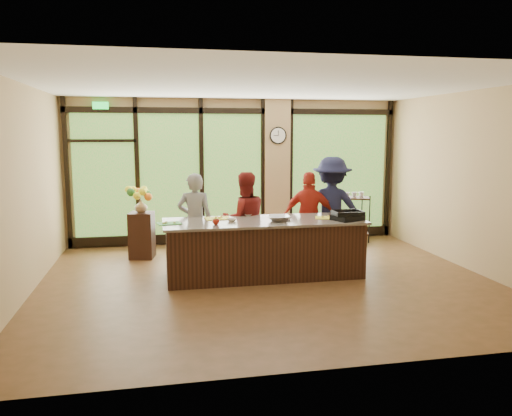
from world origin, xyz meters
name	(u,v)px	position (x,y,z in m)	size (l,w,h in m)	color
floor	(268,281)	(0.00, 0.00, 0.00)	(7.00, 7.00, 0.00)	#53391D
ceiling	(269,85)	(0.00, 0.00, 3.00)	(7.00, 7.00, 0.00)	white
back_wall	(237,171)	(0.00, 3.00, 1.50)	(7.00, 7.00, 0.00)	tan
left_wall	(22,191)	(-3.50, 0.00, 1.50)	(6.00, 6.00, 0.00)	tan
right_wall	(474,182)	(3.50, 0.00, 1.50)	(6.00, 6.00, 0.00)	tan
window_wall	(245,176)	(0.16, 2.95, 1.39)	(6.90, 0.12, 3.00)	tan
island_base	(264,249)	(0.00, 0.30, 0.44)	(3.10, 1.00, 0.88)	black
countertop	(264,221)	(0.00, 0.30, 0.90)	(3.20, 1.10, 0.04)	slate
wall_clock	(278,135)	(0.85, 2.87, 2.25)	(0.36, 0.04, 0.36)	black
cook_left	(195,221)	(-1.05, 1.01, 0.82)	(0.60, 0.39, 1.64)	gray
cook_midleft	(244,220)	(-0.20, 0.98, 0.82)	(0.80, 0.62, 1.64)	maroon
cook_midright	(309,217)	(1.01, 1.12, 0.81)	(0.95, 0.39, 1.62)	#B62B1C
cook_right	(332,208)	(1.45, 1.17, 0.94)	(1.21, 0.70, 1.88)	#191B37
roasting_pan	(347,217)	(1.32, 0.06, 0.96)	(0.46, 0.35, 0.08)	black
mixing_bowl	(278,218)	(0.21, 0.18, 0.96)	(0.35, 0.35, 0.09)	silver
cutting_board_left	(169,223)	(-1.50, 0.27, 0.93)	(0.35, 0.27, 0.01)	green
cutting_board_center	(218,218)	(-0.71, 0.59, 0.93)	(0.40, 0.30, 0.01)	yellow
cutting_board_right	(327,218)	(1.05, 0.29, 0.93)	(0.37, 0.28, 0.01)	yellow
prep_bowl_near	(232,220)	(-0.52, 0.30, 0.94)	(0.15, 0.15, 0.05)	white
prep_bowl_mid	(287,218)	(0.37, 0.28, 0.94)	(0.14, 0.14, 0.04)	white
prep_bowl_far	(248,215)	(-0.18, 0.76, 0.93)	(0.12, 0.12, 0.03)	white
red_ramekin	(216,222)	(-0.80, 0.06, 0.96)	(0.10, 0.10, 0.08)	#A51E10
flower_stand	(142,235)	(-1.97, 1.91, 0.43)	(0.43, 0.43, 0.86)	black
flower_vase	(141,206)	(-1.97, 1.91, 0.98)	(0.23, 0.23, 0.24)	#967651
bar_cart	(350,212)	(2.33, 2.47, 0.64)	(0.88, 0.66, 1.07)	black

